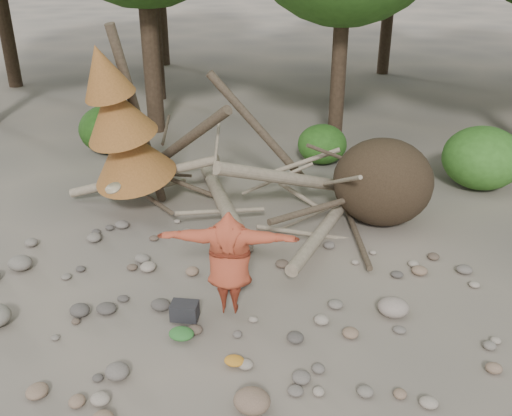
# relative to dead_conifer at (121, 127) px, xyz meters

# --- Properties ---
(ground) EXTENTS (120.00, 120.00, 0.00)m
(ground) POSITION_rel_dead_conifer_xyz_m (3.12, -3.37, -2.11)
(ground) COLOR #514C44
(ground) RESTS_ON ground
(deadfall_pile) EXTENTS (8.55, 5.24, 3.30)m
(deadfall_pile) POSITION_rel_dead_conifer_xyz_m (5.13, 0.87, -1.16)
(deadfall_pile) COLOR #332619
(deadfall_pile) RESTS_ON ground
(dead_conifer) EXTENTS (2.06, 2.16, 4.35)m
(dead_conifer) POSITION_rel_dead_conifer_xyz_m (0.00, 0.00, 0.00)
(dead_conifer) COLOR #4C3F30
(dead_conifer) RESTS_ON ground
(bush_left) EXTENTS (1.80, 1.80, 1.44)m
(bush_left) POSITION_rel_dead_conifer_xyz_m (-2.38, 3.83, -1.39)
(bush_left) COLOR #214A13
(bush_left) RESTS_ON ground
(bush_mid) EXTENTS (1.40, 1.40, 1.12)m
(bush_mid) POSITION_rel_dead_conifer_xyz_m (3.92, 4.43, -1.55)
(bush_mid) COLOR #2B5D1B
(bush_mid) RESTS_ON ground
(bush_right) EXTENTS (2.00, 2.00, 1.60)m
(bush_right) POSITION_rel_dead_conifer_xyz_m (8.12, 3.63, -1.31)
(bush_right) COLOR #366F22
(bush_right) RESTS_ON ground
(frisbee_thrower) EXTENTS (3.12, 1.00, 2.29)m
(frisbee_thrower) POSITION_rel_dead_conifer_xyz_m (3.38, -3.23, -1.09)
(frisbee_thrower) COLOR #993922
(frisbee_thrower) RESTS_ON ground
(backpack) EXTENTS (0.48, 0.35, 0.30)m
(backpack) POSITION_rel_dead_conifer_xyz_m (2.71, -3.64, -1.96)
(backpack) COLOR black
(backpack) RESTS_ON ground
(cloth_green) EXTENTS (0.41, 0.35, 0.16)m
(cloth_green) POSITION_rel_dead_conifer_xyz_m (2.83, -4.13, -2.03)
(cloth_green) COLOR #285F26
(cloth_green) RESTS_ON ground
(cloth_orange) EXTENTS (0.31, 0.26, 0.11)m
(cloth_orange) POSITION_rel_dead_conifer_xyz_m (3.82, -4.53, -2.05)
(cloth_orange) COLOR #A96B1D
(cloth_orange) RESTS_ON ground
(boulder_front_right) EXTENTS (0.52, 0.46, 0.31)m
(boulder_front_right) POSITION_rel_dead_conifer_xyz_m (4.30, -5.31, -1.96)
(boulder_front_right) COLOR brown
(boulder_front_right) RESTS_ON ground
(boulder_mid_right) EXTENTS (0.53, 0.48, 0.32)m
(boulder_mid_right) POSITION_rel_dead_conifer_xyz_m (6.12, -2.63, -1.95)
(boulder_mid_right) COLOR gray
(boulder_mid_right) RESTS_ON ground
(boulder_mid_left) EXTENTS (0.47, 0.42, 0.28)m
(boulder_mid_left) POSITION_rel_dead_conifer_xyz_m (-1.00, -2.82, -1.97)
(boulder_mid_left) COLOR #686258
(boulder_mid_left) RESTS_ON ground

